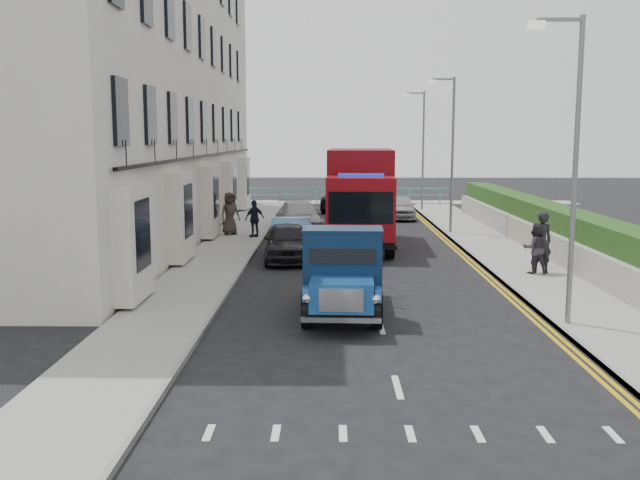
# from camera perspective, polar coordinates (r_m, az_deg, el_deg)

# --- Properties ---
(ground) EXTENTS (120.00, 120.00, 0.00)m
(ground) POSITION_cam_1_polar(r_m,az_deg,el_deg) (18.62, 4.46, -5.36)
(ground) COLOR black
(ground) RESTS_ON ground
(pavement_west) EXTENTS (2.40, 38.00, 0.12)m
(pavement_west) POSITION_cam_1_polar(r_m,az_deg,el_deg) (27.69, -7.56, -0.80)
(pavement_west) COLOR gray
(pavement_west) RESTS_ON ground
(pavement_east) EXTENTS (2.60, 38.00, 0.12)m
(pavement_east) POSITION_cam_1_polar(r_m,az_deg,el_deg) (28.17, 14.09, -0.82)
(pavement_east) COLOR gray
(pavement_east) RESTS_ON ground
(promenade) EXTENTS (30.00, 2.50, 0.12)m
(promenade) POSITION_cam_1_polar(r_m,az_deg,el_deg) (47.27, 2.19, 2.99)
(promenade) COLOR gray
(promenade) RESTS_ON ground
(sea_plane) EXTENTS (120.00, 120.00, 0.00)m
(sea_plane) POSITION_cam_1_polar(r_m,az_deg,el_deg) (78.19, 1.62, 5.01)
(sea_plane) COLOR slate
(sea_plane) RESTS_ON ground
(terrace_west) EXTENTS (6.31, 30.20, 14.25)m
(terrace_west) POSITION_cam_1_polar(r_m,az_deg,el_deg) (32.26, -14.48, 12.94)
(terrace_west) COLOR silver
(terrace_west) RESTS_ON ground
(garden_east) EXTENTS (1.45, 28.00, 1.75)m
(garden_east) POSITION_cam_1_polar(r_m,az_deg,el_deg) (28.55, 17.88, 0.85)
(garden_east) COLOR #B2AD9E
(garden_east) RESTS_ON ground
(seafront_railing) EXTENTS (13.00, 0.08, 1.11)m
(seafront_railing) POSITION_cam_1_polar(r_m,az_deg,el_deg) (46.43, 2.22, 3.54)
(seafront_railing) COLOR #59B2A5
(seafront_railing) RESTS_ON ground
(lamp_near) EXTENTS (1.23, 0.18, 7.00)m
(lamp_near) POSITION_cam_1_polar(r_m,az_deg,el_deg) (16.95, 19.41, 6.51)
(lamp_near) COLOR slate
(lamp_near) RESTS_ON ground
(lamp_mid) EXTENTS (1.23, 0.18, 7.00)m
(lamp_mid) POSITION_cam_1_polar(r_m,az_deg,el_deg) (32.51, 10.35, 7.44)
(lamp_mid) COLOR slate
(lamp_mid) RESTS_ON ground
(lamp_far) EXTENTS (1.23, 0.18, 7.00)m
(lamp_far) POSITION_cam_1_polar(r_m,az_deg,el_deg) (42.41, 8.10, 7.64)
(lamp_far) COLOR slate
(lamp_far) RESTS_ON ground
(bedford_lorry) EXTENTS (2.03, 4.76, 2.21)m
(bedford_lorry) POSITION_cam_1_polar(r_m,az_deg,el_deg) (17.09, 1.84, -3.08)
(bedford_lorry) COLOR black
(bedford_lorry) RESTS_ON ground
(red_lorry) EXTENTS (2.79, 7.50, 3.88)m
(red_lorry) POSITION_cam_1_polar(r_m,az_deg,el_deg) (28.67, 3.25, 3.60)
(red_lorry) COLOR black
(red_lorry) RESTS_ON ground
(parked_car_front) EXTENTS (1.87, 4.10, 1.37)m
(parked_car_front) POSITION_cam_1_polar(r_m,az_deg,el_deg) (25.37, -2.63, -0.13)
(parked_car_front) COLOR black
(parked_car_front) RESTS_ON ground
(parked_car_mid) EXTENTS (1.75, 4.30, 1.39)m
(parked_car_mid) POSITION_cam_1_polar(r_m,az_deg,el_deg) (26.36, -2.30, 0.20)
(parked_car_mid) COLOR #5E9DCA
(parked_car_mid) RESTS_ON ground
(parked_car_rear) EXTENTS (2.60, 5.03, 1.39)m
(parked_car_rear) POSITION_cam_1_polar(r_m,az_deg,el_deg) (32.98, -1.69, 1.83)
(parked_car_rear) COLOR #9E9EA2
(parked_car_rear) RESTS_ON ground
(seafront_car_left) EXTENTS (2.48, 4.94, 1.34)m
(seafront_car_left) POSITION_cam_1_polar(r_m,az_deg,el_deg) (42.72, 1.68, 3.25)
(seafront_car_left) COLOR black
(seafront_car_left) RESTS_ON ground
(seafront_car_right) EXTENTS (1.60, 3.79, 1.28)m
(seafront_car_right) POSITION_cam_1_polar(r_m,az_deg,el_deg) (38.67, 6.42, 2.64)
(seafront_car_right) COLOR #A8A7AC
(seafront_car_right) RESTS_ON ground
(pedestrian_east_near) EXTENTS (0.78, 0.58, 1.95)m
(pedestrian_east_near) POSITION_cam_1_polar(r_m,az_deg,el_deg) (23.45, 17.27, -0.16)
(pedestrian_east_near) COLOR black
(pedestrian_east_near) RESTS_ON pavement_east
(pedestrian_east_far) EXTENTS (0.78, 0.61, 1.60)m
(pedestrian_east_far) POSITION_cam_1_polar(r_m,az_deg,el_deg) (23.30, 16.83, -0.63)
(pedestrian_east_far) COLOR #352D37
(pedestrian_east_far) RESTS_ON pavement_east
(pedestrian_west_near) EXTENTS (0.98, 0.88, 1.59)m
(pedestrian_west_near) POSITION_cam_1_polar(r_m,az_deg,el_deg) (30.64, -5.25, 1.72)
(pedestrian_west_near) COLOR black
(pedestrian_west_near) RESTS_ON pavement_west
(pedestrian_west_far) EXTENTS (1.08, 1.03, 1.87)m
(pedestrian_west_far) POSITION_cam_1_polar(r_m,az_deg,el_deg) (31.56, -7.21, 2.13)
(pedestrian_west_far) COLOR #373028
(pedestrian_west_far) RESTS_ON pavement_west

